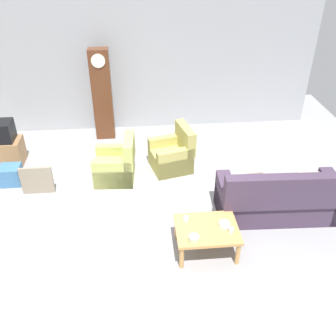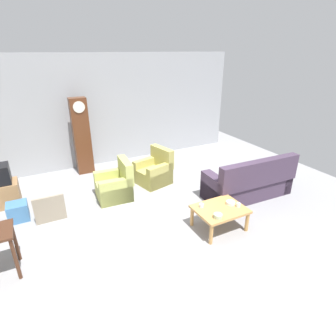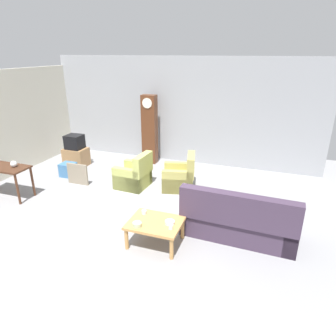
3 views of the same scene
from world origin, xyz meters
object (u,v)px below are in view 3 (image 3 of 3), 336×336
at_px(console_table_dark, 3,171).
at_px(tv_stand_cabinet, 76,157).
at_px(cup_blue_rimmed, 144,212).
at_px(bowl_shallow_green, 137,224).
at_px(couch_floral, 238,221).
at_px(grandfather_clock, 150,130).
at_px(glass_dome_cloche, 14,164).
at_px(coffee_table_wood, 155,225).
at_px(cup_white_porcelain, 171,227).
at_px(framed_picture_leaning, 78,174).
at_px(armchair_olive_far, 180,177).
at_px(bowl_white_stacked, 170,222).
at_px(tv_crt, 74,142).
at_px(storage_box_blue, 68,170).
at_px(armchair_olive_near, 134,176).

distance_m(console_table_dark, tv_stand_cabinet, 2.40).
bearing_deg(cup_blue_rimmed, bowl_shallow_green, -82.33).
bearing_deg(couch_floral, bowl_shallow_green, -149.82).
bearing_deg(grandfather_clock, glass_dome_cloche, -122.10).
distance_m(coffee_table_wood, cup_blue_rimmed, 0.37).
distance_m(couch_floral, cup_white_porcelain, 1.36).
distance_m(framed_picture_leaning, glass_dome_cloche, 1.55).
height_order(armchair_olive_far, framed_picture_leaning, armchair_olive_far).
bearing_deg(bowl_white_stacked, cup_white_porcelain, -65.36).
bearing_deg(bowl_shallow_green, armchair_olive_far, 90.80).
bearing_deg(cup_white_porcelain, console_table_dark, 170.77).
xyz_separation_m(grandfather_clock, tv_crt, (-2.04, -1.03, -0.30)).
height_order(storage_box_blue, cup_white_porcelain, cup_white_porcelain).
bearing_deg(couch_floral, framed_picture_leaning, 166.12).
xyz_separation_m(glass_dome_cloche, bowl_shallow_green, (3.58, -0.91, -0.36)).
bearing_deg(bowl_shallow_green, storage_box_blue, 143.67).
bearing_deg(couch_floral, storage_box_blue, 163.56).
relative_size(armchair_olive_far, grandfather_clock, 0.45).
distance_m(tv_stand_cabinet, storage_box_blue, 0.84).
xyz_separation_m(console_table_dark, storage_box_blue, (0.62, 1.56, -0.48)).
relative_size(tv_crt, bowl_shallow_green, 2.96).
height_order(tv_stand_cabinet, bowl_shallow_green, tv_stand_cabinet).
xyz_separation_m(coffee_table_wood, framed_picture_leaning, (-2.92, 1.78, -0.11)).
bearing_deg(console_table_dark, framed_picture_leaning, 44.00).
bearing_deg(storage_box_blue, couch_floral, -16.44).
height_order(armchair_olive_near, bowl_shallow_green, armchair_olive_near).
bearing_deg(tv_crt, coffee_table_wood, -37.84).
bearing_deg(armchair_olive_near, armchair_olive_far, 14.64).
distance_m(grandfather_clock, framed_picture_leaning, 2.60).
relative_size(grandfather_clock, glass_dome_cloche, 14.37).
height_order(grandfather_clock, tv_stand_cabinet, grandfather_clock).
bearing_deg(glass_dome_cloche, tv_stand_cabinet, 89.10).
height_order(tv_stand_cabinet, tv_crt, tv_crt).
xyz_separation_m(armchair_olive_far, framed_picture_leaning, (-2.64, -0.65, -0.02)).
bearing_deg(grandfather_clock, couch_floral, -45.98).
bearing_deg(coffee_table_wood, framed_picture_leaning, 148.68).
distance_m(armchair_olive_near, tv_stand_cabinet, 2.50).
distance_m(couch_floral, bowl_shallow_green, 1.91).
distance_m(coffee_table_wood, cup_white_porcelain, 0.38).
xyz_separation_m(tv_stand_cabinet, storage_box_blue, (0.28, -0.78, -0.09)).
height_order(storage_box_blue, bowl_white_stacked, bowl_white_stacked).
relative_size(armchair_olive_near, tv_stand_cabinet, 1.35).
bearing_deg(grandfather_clock, framed_picture_leaning, -118.11).
bearing_deg(couch_floral, console_table_dark, -178.89).
height_order(armchair_olive_far, bowl_white_stacked, armchair_olive_far).
xyz_separation_m(grandfather_clock, cup_white_porcelain, (2.09, -4.09, -0.57)).
xyz_separation_m(console_table_dark, bowl_shallow_green, (3.90, -0.85, -0.17)).
distance_m(tv_stand_cabinet, glass_dome_cloche, 2.36).
relative_size(glass_dome_cloche, cup_white_porcelain, 1.78).
distance_m(tv_crt, cup_white_porcelain, 5.15).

